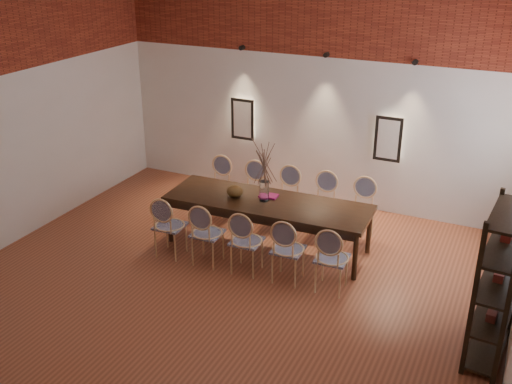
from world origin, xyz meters
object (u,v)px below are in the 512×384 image
at_px(chair_far_e, 361,212).
at_px(chair_far_c, 286,199).
at_px(chair_near_e, 332,258).
at_px(dining_table, 268,224).
at_px(chair_far_d, 322,205).
at_px(chair_near_c, 247,241).
at_px(book, 269,196).
at_px(bowl, 235,191).
at_px(chair_near_b, 207,233).
at_px(shelving_rack, 498,284).
at_px(chair_far_a, 217,187).
at_px(chair_near_d, 288,249).
at_px(chair_far_b, 251,193).
at_px(vase, 264,191).
at_px(chair_near_a, 170,226).

bearing_deg(chair_far_e, chair_far_c, 0.00).
bearing_deg(chair_near_e, dining_table, 147.61).
bearing_deg(chair_far_d, chair_far_c, 0.00).
xyz_separation_m(chair_near_c, chair_far_e, (1.14, 1.58, 0.00)).
bearing_deg(book, chair_far_d, 45.90).
xyz_separation_m(dining_table, bowl, (-0.50, -0.07, 0.46)).
distance_m(chair_near_b, shelving_rack, 3.85).
bearing_deg(chair_far_c, shelving_rack, 146.32).
height_order(chair_far_a, chair_far_d, same).
xyz_separation_m(chair_far_e, bowl, (-1.67, -0.88, 0.37)).
xyz_separation_m(chair_near_d, bowl, (-1.13, 0.67, 0.37)).
height_order(chair_far_e, book, chair_far_e).
height_order(chair_far_a, shelving_rack, shelving_rack).
distance_m(chair_far_d, book, 0.94).
distance_m(chair_far_b, vase, 1.03).
distance_m(chair_far_b, bowl, 0.90).
height_order(dining_table, book, book).
bearing_deg(bowl, dining_table, 8.04).
xyz_separation_m(chair_far_c, shelving_rack, (3.26, -1.98, 0.43)).
relative_size(chair_far_b, chair_far_e, 1.00).
bearing_deg(chair_near_a, chair_near_c, 0.00).
distance_m(chair_far_c, shelving_rack, 3.84).
bearing_deg(chair_near_d, chair_far_d, 90.00).
height_order(chair_near_d, shelving_rack, shelving_rack).
distance_m(chair_far_a, vase, 1.44).
relative_size(chair_near_b, chair_near_e, 1.00).
bearing_deg(chair_near_c, dining_table, 90.00).
height_order(chair_far_a, vase, vase).
bearing_deg(chair_near_b, book, 58.60).
bearing_deg(chair_far_b, chair_far_d, 180.00).
xyz_separation_m(chair_near_a, chair_far_c, (1.14, 1.58, 0.00)).
height_order(chair_near_b, chair_far_b, same).
height_order(chair_near_b, chair_far_e, same).
bearing_deg(chair_far_e, chair_near_d, 68.49).
height_order(chair_near_a, chair_near_b, same).
bearing_deg(chair_far_a, chair_near_c, 128.25).
xyz_separation_m(chair_near_e, chair_far_e, (-0.06, 1.53, 0.00)).
bearing_deg(chair_near_b, chair_far_b, 90.00).
xyz_separation_m(chair_near_a, chair_far_e, (2.34, 1.63, 0.00)).
height_order(chair_near_c, chair_far_d, same).
distance_m(chair_far_b, chair_far_c, 0.60).
bearing_deg(chair_near_d, chair_near_a, 180.00).
bearing_deg(chair_far_b, vase, 125.53).
distance_m(chair_near_e, shelving_rack, 2.10).
distance_m(dining_table, chair_near_a, 1.43).
relative_size(chair_far_c, bowl, 3.92).
bearing_deg(chair_near_a, chair_far_e, 32.39).
height_order(chair_near_b, shelving_rack, shelving_rack).
height_order(chair_far_a, book, chair_far_a).
height_order(chair_far_e, bowl, chair_far_e).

